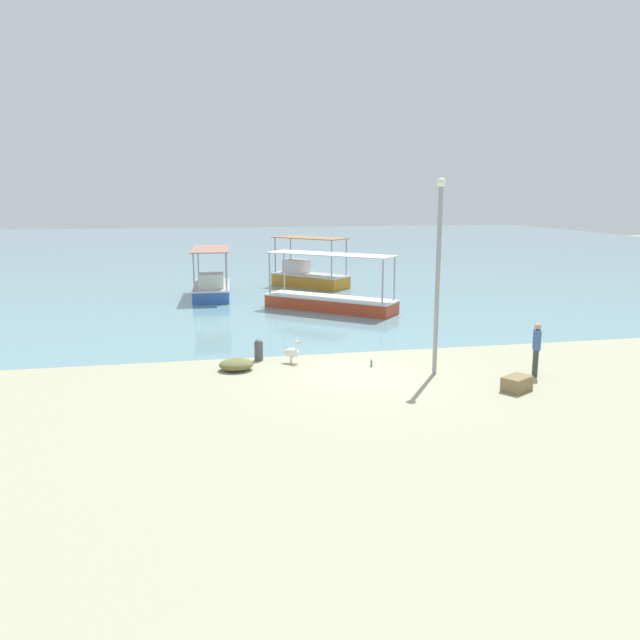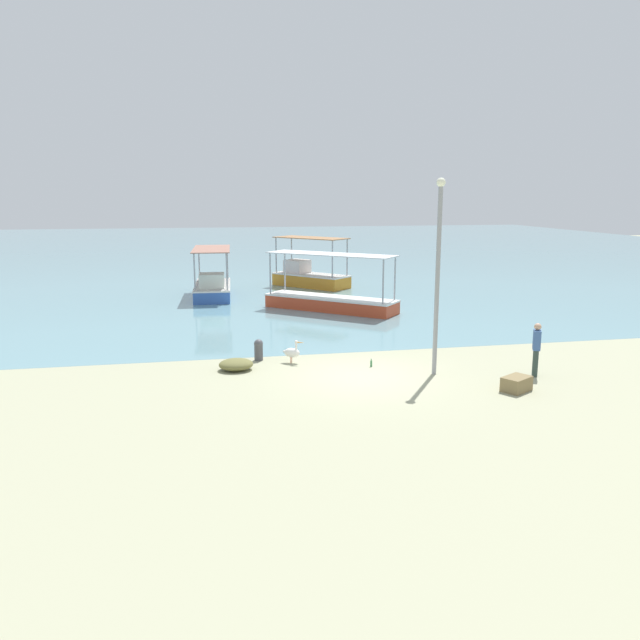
# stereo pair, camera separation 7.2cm
# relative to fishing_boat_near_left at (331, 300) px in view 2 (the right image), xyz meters

# --- Properties ---
(ground) EXTENTS (120.00, 120.00, 0.00)m
(ground) POSITION_rel_fishing_boat_near_left_xyz_m (-1.45, -11.37, -0.53)
(ground) COLOR #A0A07F
(harbor_water) EXTENTS (110.00, 90.00, 0.00)m
(harbor_water) POSITION_rel_fishing_boat_near_left_xyz_m (-1.45, 36.63, -0.53)
(harbor_water) COLOR #66949E
(harbor_water) RESTS_ON ground
(fishing_boat_near_left) EXTENTS (6.16, 5.65, 2.78)m
(fishing_boat_near_left) POSITION_rel_fishing_boat_near_left_xyz_m (0.00, 0.00, 0.00)
(fishing_boat_near_left) COLOR #C54325
(fishing_boat_near_left) RESTS_ON harbor_water
(fishing_boat_far_right) EXTENTS (2.28, 5.49, 2.69)m
(fishing_boat_far_right) POSITION_rel_fishing_boat_near_left_xyz_m (-5.57, 5.25, 0.07)
(fishing_boat_far_right) COLOR #3660B4
(fishing_boat_far_right) RESTS_ON harbor_water
(fishing_boat_center) EXTENTS (4.61, 4.83, 3.03)m
(fishing_boat_center) POSITION_rel_fishing_boat_near_left_xyz_m (0.42, 8.26, 0.14)
(fishing_boat_center) COLOR orange
(fishing_boat_center) RESTS_ON harbor_water
(pelican) EXTENTS (0.73, 0.54, 0.80)m
(pelican) POSITION_rel_fishing_boat_near_left_xyz_m (-3.35, -9.35, -0.16)
(pelican) COLOR #E0997A
(pelican) RESTS_ON ground
(lamp_post) EXTENTS (0.28, 0.28, 6.09)m
(lamp_post) POSITION_rel_fishing_boat_near_left_xyz_m (0.87, -11.53, 2.88)
(lamp_post) COLOR gray
(lamp_post) RESTS_ON ground
(mooring_bollard) EXTENTS (0.31, 0.31, 0.74)m
(mooring_bollard) POSITION_rel_fishing_boat_near_left_xyz_m (-4.43, -8.79, -0.14)
(mooring_bollard) COLOR #47474C
(mooring_bollard) RESTS_ON ground
(fisherman_standing) EXTENTS (0.38, 0.46, 1.69)m
(fisherman_standing) POSITION_rel_fishing_boat_near_left_xyz_m (3.89, -12.37, 0.38)
(fisherman_standing) COLOR #2E3E38
(fisherman_standing) RESTS_ON ground
(net_pile) EXTENTS (1.11, 0.94, 0.38)m
(net_pile) POSITION_rel_fishing_boat_near_left_xyz_m (-5.27, -9.87, -0.34)
(net_pile) COLOR olive
(net_pile) RESTS_ON ground
(cargo_crate) EXTENTS (1.03, 0.93, 0.43)m
(cargo_crate) POSITION_rel_fishing_boat_near_left_xyz_m (2.56, -13.67, -0.32)
(cargo_crate) COLOR olive
(cargo_crate) RESTS_ON ground
(glass_bottle) EXTENTS (0.07, 0.07, 0.27)m
(glass_bottle) POSITION_rel_fishing_boat_near_left_xyz_m (-0.86, -10.33, -0.42)
(glass_bottle) COLOR #3F7F4C
(glass_bottle) RESTS_ON ground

